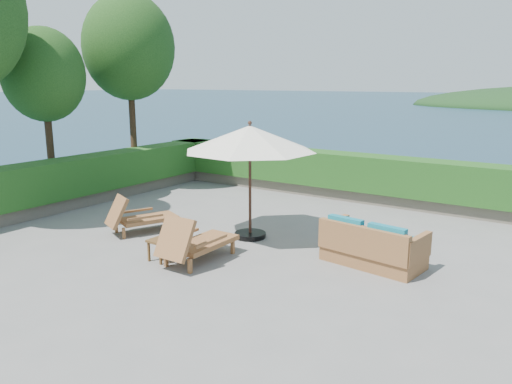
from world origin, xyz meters
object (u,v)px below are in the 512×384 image
Objects in this scene: lounge_right at (195,242)px; wicker_loveseat at (372,247)px; side_table at (160,243)px; lounge_left at (138,217)px; patio_umbrella at (250,140)px.

wicker_loveseat is (2.85, 1.74, -0.06)m from lounge_right.
lounge_right is 0.69m from side_table.
lounge_right is 4.01× the size of side_table.
lounge_right reaches higher than wicker_loveseat.
lounge_right is 0.87× the size of wicker_loveseat.
lounge_left is 2.45m from lounge_right.
patio_umbrella reaches higher than side_table.
lounge_left reaches higher than side_table.
side_table is at bearing -141.75° from wicker_loveseat.
side_table is (-0.60, -2.18, -1.83)m from patio_umbrella.
patio_umbrella is 1.85× the size of wicker_loveseat.
lounge_right is 3.34m from wicker_loveseat.
patio_umbrella is at bearing -175.01° from wicker_loveseat.
lounge_left is at bearing 148.62° from side_table.
wicker_loveseat is (3.47, 2.03, 0.00)m from side_table.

